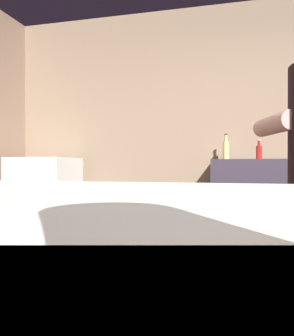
{
  "coord_description": "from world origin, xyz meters",
  "views": [
    {
      "loc": [
        -0.26,
        -1.25,
        1.11
      ],
      "look_at": [
        -0.39,
        -0.75,
        1.11
      ],
      "focal_mm": 36.12,
      "sensor_mm": 36.0,
      "label": 1
    }
  ],
  "objects_px": {
    "mini_fridge": "(45,218)",
    "bottle_olive_oil": "(226,150)",
    "mixing_bowl": "(266,198)",
    "bottle_hot_sauce": "(259,152)"
  },
  "relations": [
    {
      "from": "bottle_hot_sauce",
      "to": "bottle_olive_oil",
      "type": "bearing_deg",
      "value": 159.51
    },
    {
      "from": "bottle_olive_oil",
      "to": "mixing_bowl",
      "type": "bearing_deg",
      "value": -81.47
    },
    {
      "from": "mini_fridge",
      "to": "bottle_olive_oil",
      "type": "distance_m",
      "value": 1.89
    },
    {
      "from": "mini_fridge",
      "to": "bottle_olive_oil",
      "type": "relative_size",
      "value": 4.98
    },
    {
      "from": "bottle_olive_oil",
      "to": "bottle_hot_sauce",
      "type": "relative_size",
      "value": 1.39
    },
    {
      "from": "mini_fridge",
      "to": "bottle_olive_oil",
      "type": "bearing_deg",
      "value": 7.59
    },
    {
      "from": "mixing_bowl",
      "to": "bottle_olive_oil",
      "type": "xyz_separation_m",
      "value": [
        -0.22,
        1.46,
        0.31
      ]
    },
    {
      "from": "mixing_bowl",
      "to": "mini_fridge",
      "type": "bearing_deg",
      "value": 148.04
    },
    {
      "from": "bottle_hot_sauce",
      "to": "mixing_bowl",
      "type": "bearing_deg",
      "value": -92.81
    },
    {
      "from": "mini_fridge",
      "to": "mixing_bowl",
      "type": "relative_size",
      "value": 5.59
    }
  ]
}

